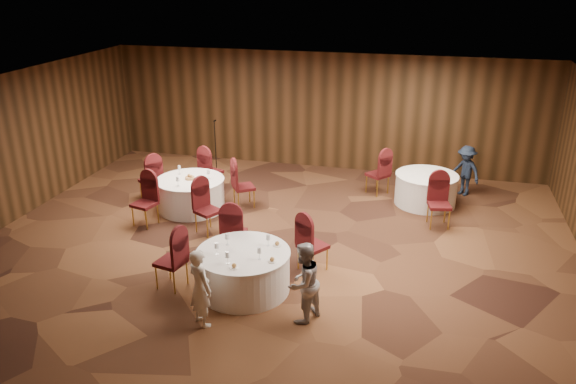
% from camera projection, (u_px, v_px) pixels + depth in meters
% --- Properties ---
extents(ground, '(12.00, 12.00, 0.00)m').
position_uv_depth(ground, '(276.00, 244.00, 11.50)').
color(ground, black).
rests_on(ground, ground).
extents(room_shell, '(12.00, 12.00, 12.00)m').
position_uv_depth(room_shell, '(275.00, 153.00, 10.77)').
color(room_shell, silver).
rests_on(room_shell, ground).
extents(table_main, '(1.64, 1.64, 0.74)m').
position_uv_depth(table_main, '(244.00, 270.00, 9.77)').
color(table_main, white).
rests_on(table_main, ground).
extents(table_left, '(1.58, 1.58, 0.74)m').
position_uv_depth(table_left, '(191.00, 194.00, 13.06)').
color(table_left, white).
rests_on(table_left, ground).
extents(table_right, '(1.47, 1.47, 0.74)m').
position_uv_depth(table_right, '(426.00, 189.00, 13.35)').
color(table_right, white).
rests_on(table_right, ground).
extents(chairs_main, '(2.96, 1.94, 1.00)m').
position_uv_depth(chairs_main, '(240.00, 246.00, 10.35)').
color(chairs_main, '#390C0B').
rests_on(chairs_main, ground).
extents(chairs_left, '(3.04, 3.00, 1.00)m').
position_uv_depth(chairs_left, '(192.00, 190.00, 12.98)').
color(chairs_left, '#390C0B').
rests_on(chairs_left, ground).
extents(chairs_right, '(2.16, 2.30, 1.00)m').
position_uv_depth(chairs_right, '(406.00, 188.00, 13.04)').
color(chairs_right, '#390C0B').
rests_on(chairs_right, ground).
extents(tabletop_main, '(1.10, 1.08, 0.22)m').
position_uv_depth(tabletop_main, '(249.00, 250.00, 9.48)').
color(tabletop_main, silver).
rests_on(tabletop_main, table_main).
extents(tabletop_left, '(0.85, 0.79, 0.22)m').
position_uv_depth(tabletop_left, '(189.00, 176.00, 12.89)').
color(tabletop_left, silver).
rests_on(tabletop_left, table_left).
extents(tabletop_right, '(0.08, 0.08, 0.22)m').
position_uv_depth(tabletop_right, '(437.00, 173.00, 12.87)').
color(tabletop_right, silver).
rests_on(tabletop_right, table_right).
extents(mic_stand, '(0.24, 0.24, 1.48)m').
position_uv_depth(mic_stand, '(216.00, 158.00, 15.39)').
color(mic_stand, black).
rests_on(mic_stand, ground).
extents(woman_a, '(0.57, 0.53, 1.32)m').
position_uv_depth(woman_a, '(200.00, 288.00, 8.71)').
color(woman_a, white).
rests_on(woman_a, ground).
extents(woman_b, '(0.75, 0.82, 1.35)m').
position_uv_depth(woman_b, '(303.00, 283.00, 8.81)').
color(woman_b, '#A5A5AA').
rests_on(woman_b, ground).
extents(man_c, '(0.93, 0.88, 1.26)m').
position_uv_depth(man_c, '(465.00, 171.00, 13.80)').
color(man_c, black).
rests_on(man_c, ground).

